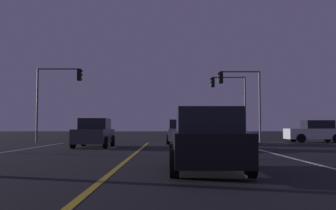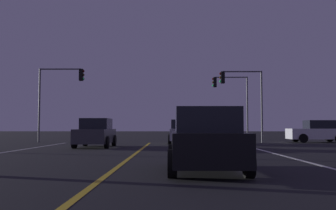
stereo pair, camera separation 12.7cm
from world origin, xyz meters
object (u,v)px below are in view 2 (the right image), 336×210
object	(u,v)px
car_lead_same_lane	(206,141)
car_oncoming	(96,133)
traffic_light_near_left	(61,87)
car_ahead_far	(182,132)
traffic_light_near_right	(241,89)
traffic_light_far_right	(231,93)
car_crossing_side	(317,132)

from	to	relation	value
car_lead_same_lane	car_oncoming	distance (m)	13.38
traffic_light_near_left	car_ahead_far	bearing A→B (deg)	-9.59
traffic_light_near_right	traffic_light_far_right	world-z (taller)	traffic_light_far_right
car_ahead_far	traffic_light_far_right	xyz separation A→B (m)	(4.60, 7.06, 3.43)
traffic_light_far_right	car_oncoming	bearing A→B (deg)	50.27
traffic_light_near_left	traffic_light_far_right	distance (m)	14.89
car_ahead_far	traffic_light_near_left	bearing A→B (deg)	80.41
car_lead_same_lane	car_crossing_side	size ratio (longest dim) A/B	1.00
traffic_light_far_right	traffic_light_near_left	bearing A→B (deg)	21.68
car_ahead_far	car_crossing_side	bearing A→B (deg)	-78.42
car_lead_same_lane	car_ahead_far	size ratio (longest dim) A/B	1.00
car_crossing_side	car_ahead_far	distance (m)	10.69
car_crossing_side	car_ahead_far	size ratio (longest dim) A/B	1.00
car_ahead_far	traffic_light_near_left	xyz separation A→B (m)	(-9.24, 1.56, 3.39)
traffic_light_far_right	car_crossing_side	bearing A→B (deg)	140.08
traffic_light_near_right	traffic_light_far_right	size ratio (longest dim) A/B	0.95
car_oncoming	car_ahead_far	bearing A→B (deg)	132.38
car_lead_same_lane	traffic_light_near_left	distance (m)	21.11
traffic_light_near_right	traffic_light_near_left	distance (m)	13.79
car_crossing_side	traffic_light_near_right	distance (m)	6.78
car_oncoming	car_ahead_far	world-z (taller)	same
car_oncoming	traffic_light_near_right	size ratio (longest dim) A/B	0.79
car_oncoming	traffic_light_near_left	xyz separation A→B (m)	(-3.97, 6.37, 3.39)
car_lead_same_lane	traffic_light_far_right	world-z (taller)	traffic_light_far_right
car_crossing_side	traffic_light_near_left	distance (m)	20.01
car_oncoming	traffic_light_far_right	bearing A→B (deg)	140.27
traffic_light_near_left	car_lead_same_lane	bearing A→B (deg)	-63.26
car_crossing_side	traffic_light_far_right	size ratio (longest dim) A/B	0.75
car_lead_same_lane	car_oncoming	xyz separation A→B (m)	(-5.40, 12.24, 0.00)
car_oncoming	traffic_light_near_left	size ratio (longest dim) A/B	0.76
car_ahead_far	traffic_light_near_right	world-z (taller)	traffic_light_near_right
traffic_light_near_right	traffic_light_near_left	world-z (taller)	traffic_light_near_left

